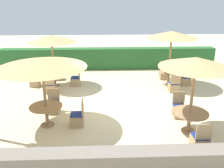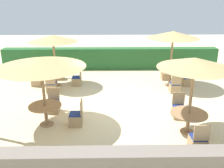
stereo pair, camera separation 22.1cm
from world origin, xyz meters
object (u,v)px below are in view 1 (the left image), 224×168
Objects in this scene: parasol_front_left at (42,63)px; patio_chair_back_right_east at (186,80)px; round_table_front_left at (46,110)px; round_table_front_right at (190,116)px; parasol_back_right at (172,35)px; patio_chair_front_left_east at (78,118)px; patio_chair_front_right_south at (200,141)px; parasol_front_right at (196,63)px; round_table_back_left at (54,75)px; patio_chair_back_left_south at (51,87)px; patio_chair_back_right_south at (174,86)px; patio_chair_back_right_north at (164,74)px; patio_chair_back_left_north at (58,75)px; patio_chair_back_left_east at (76,81)px; patio_chair_back_left_west at (35,81)px; round_table_back_right at (168,75)px; parasol_back_left at (51,39)px; patio_chair_front_left_north at (53,106)px; patio_chair_front_right_north at (179,110)px.

parasol_front_left is 7.57m from patio_chair_back_right_east.
round_table_front_right is (4.79, -0.62, -0.01)m from round_table_front_left.
parasol_back_right is at bearing 36.86° from round_table_front_left.
parasol_back_right is (5.27, 3.95, 1.94)m from round_table_front_left.
patio_chair_front_right_south is at bearing -113.22° from patio_chair_front_left_east.
parasol_front_right is 7.26m from round_table_back_left.
patio_chair_front_right_south reaches higher than round_table_back_left.
parasol_front_right is 2.73× the size of patio_chair_back_left_south.
patio_chair_back_right_east is 1.00× the size of patio_chair_front_right_south.
patio_chair_back_right_east is at bearing 46.71° from patio_chair_back_right_south.
patio_chair_back_right_north is 1.00× the size of patio_chair_back_left_north.
patio_chair_back_right_south is 1.00× the size of patio_chair_back_left_east.
patio_chair_back_left_west is at bearing 109.43° from round_table_front_left.
round_table_back_right is 5.99m from parasol_back_left.
patio_chair_front_left_north is 1.00× the size of round_table_back_right.
parasol_back_left is 2.34m from patio_chair_back_left_east.
patio_chair_front_left_east is at bearing -2.71° from parasol_front_left.
patio_chair_front_right_north reaches higher than round_table_front_left.
round_table_back_right is (5.23, 2.94, 0.26)m from patio_chair_front_left_north.
parasol_front_right reaches higher than patio_chair_back_left_north.
patio_chair_front_right_south is at bearing 127.91° from patio_chair_back_left_north.
patio_chair_front_left_east and patio_chair_back_left_east have the same top height.
patio_chair_back_right_south is 6.81m from patio_chair_back_left_west.
parasol_back_right reaches higher than parasol_front_left.
patio_chair_front_left_north is 1.00× the size of patio_chair_back_left_south.
parasol_back_right reaches higher than patio_chair_back_right_south.
round_table_back_left is 1.04m from patio_chair_back_left_north.
patio_chair_back_right_south is at bearing -54.23° from patio_chair_front_left_east.
round_table_back_left is at bearing 138.01° from parasol_front_right.
patio_chair_back_right_east is 0.37× the size of parasol_front_right.
patio_chair_back_right_south is 1.00× the size of patio_chair_front_right_south.
round_table_front_right is at bearing -41.99° from round_table_back_left.
patio_chair_back_left_east is at bearing 131.74° from round_table_front_right.
patio_chair_back_left_south is at bearing 96.68° from patio_chair_back_right_east.
patio_chair_front_left_east is 1.00× the size of patio_chair_back_right_south.
patio_chair_front_left_east and patio_chair_back_left_south have the same top height.
patio_chair_back_right_north is (0.02, 0.99, -2.27)m from parasol_back_right.
round_table_back_left is at bearing 8.49° from patio_chair_back_right_north.
patio_chair_back_left_east is at bearing 10.62° from patio_chair_back_right_north.
parasol_front_left is at bearing -143.14° from parasol_back_right.
patio_chair_back_left_south reaches higher than round_table_back_left.
patio_chair_back_left_north is at bearing -1.38° from patio_chair_back_right_north.
patio_chair_front_left_east is 1.00× the size of patio_chair_back_left_east.
patio_chair_front_left_north is at bearing 43.91° from patio_chair_front_left_east.
patio_chair_back_right_east and patio_chair_back_right_north have the same top height.
round_table_front_left is at bearing -83.93° from parasol_back_left.
patio_chair_front_left_east and patio_chair_back_right_east have the same top height.
patio_chair_front_left_east and patio_chair_front_right_north have the same top height.
patio_chair_back_right_east is at bearing 73.17° from round_table_front_right.
round_table_front_left is 1.21× the size of patio_chair_front_right_north.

